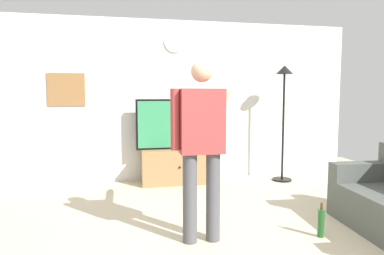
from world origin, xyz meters
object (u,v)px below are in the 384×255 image
(wall_clock, at_px, (174,42))
(tv_stand, at_px, (178,166))
(floor_lamp, at_px, (284,99))
(framed_picture, at_px, (66,90))
(beverage_bottle, at_px, (321,223))
(television, at_px, (177,124))
(person_standing_nearer_lamp, at_px, (201,140))

(wall_clock, bearing_deg, tv_stand, -90.00)
(tv_stand, bearing_deg, floor_lamp, -5.99)
(framed_picture, relative_size, beverage_bottle, 1.62)
(television, bearing_deg, framed_picture, 171.90)
(television, bearing_deg, tv_stand, -90.00)
(television, height_order, person_standing_nearer_lamp, person_standing_nearer_lamp)
(tv_stand, distance_m, wall_clock, 2.07)
(framed_picture, height_order, person_standing_nearer_lamp, framed_picture)
(tv_stand, height_order, person_standing_nearer_lamp, person_standing_nearer_lamp)
(beverage_bottle, bearing_deg, framed_picture, 136.35)
(framed_picture, bearing_deg, wall_clock, -0.16)
(television, relative_size, person_standing_nearer_lamp, 0.75)
(person_standing_nearer_lamp, relative_size, beverage_bottle, 4.97)
(wall_clock, bearing_deg, television, -90.00)
(wall_clock, height_order, floor_lamp, wall_clock)
(television, bearing_deg, floor_lamp, -7.47)
(tv_stand, bearing_deg, wall_clock, 90.00)
(tv_stand, distance_m, television, 0.69)
(floor_lamp, bearing_deg, tv_stand, 174.01)
(television, distance_m, framed_picture, 1.85)
(framed_picture, bearing_deg, person_standing_nearer_lamp, -57.46)
(tv_stand, bearing_deg, beverage_bottle, -65.61)
(beverage_bottle, bearing_deg, television, 113.98)
(tv_stand, xyz_separation_m, framed_picture, (-1.75, 0.30, 1.25))
(wall_clock, xyz_separation_m, framed_picture, (-1.75, 0.00, -0.79))
(tv_stand, distance_m, framed_picture, 2.17)
(person_standing_nearer_lamp, bearing_deg, wall_clock, 87.32)
(television, xyz_separation_m, floor_lamp, (1.77, -0.23, 0.41))
(framed_picture, relative_size, person_standing_nearer_lamp, 0.33)
(floor_lamp, distance_m, beverage_bottle, 2.64)
(floor_lamp, height_order, person_standing_nearer_lamp, floor_lamp)
(tv_stand, relative_size, beverage_bottle, 3.29)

